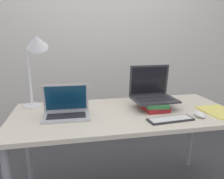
{
  "coord_description": "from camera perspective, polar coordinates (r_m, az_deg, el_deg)",
  "views": [
    {
      "loc": [
        -0.4,
        -1.15,
        1.31
      ],
      "look_at": [
        -0.1,
        0.38,
        0.93
      ],
      "focal_mm": 35.0,
      "sensor_mm": 36.0,
      "label": 1
    }
  ],
  "objects": [
    {
      "name": "wall_back",
      "position": [
        2.72,
        -2.87,
        14.36
      ],
      "size": [
        8.0,
        0.05,
        2.7
      ],
      "color": "silver",
      "rests_on": "ground_plane"
    },
    {
      "name": "desk",
      "position": [
        1.7,
        3.23,
        -8.18
      ],
      "size": [
        1.68,
        0.77,
        0.75
      ],
      "color": "beige",
      "rests_on": "ground_plane"
    },
    {
      "name": "laptop_left",
      "position": [
        1.61,
        -11.86,
        -5.24
      ],
      "size": [
        0.33,
        0.23,
        0.23
      ],
      "color": "#B2B2B7",
      "rests_on": "desk"
    },
    {
      "name": "book_stack",
      "position": [
        1.76,
        10.84,
        -3.99
      ],
      "size": [
        0.2,
        0.28,
        0.06
      ],
      "color": "maroon",
      "rests_on": "desk"
    },
    {
      "name": "laptop_on_books",
      "position": [
        1.79,
        10.52,
        -0.85
      ],
      "size": [
        0.35,
        0.27,
        0.27
      ],
      "color": "#333338",
      "rests_on": "book_stack"
    },
    {
      "name": "wireless_keyboard",
      "position": [
        1.56,
        15.03,
        -7.56
      ],
      "size": [
        0.33,
        0.13,
        0.01
      ],
      "color": "#28282D",
      "rests_on": "desk"
    },
    {
      "name": "mouse",
      "position": [
        1.69,
        21.89,
        -6.08
      ],
      "size": [
        0.07,
        0.11,
        0.03
      ],
      "color": "white",
      "rests_on": "desk"
    },
    {
      "name": "notepad",
      "position": [
        1.86,
        26.23,
        -5.18
      ],
      "size": [
        0.25,
        0.31,
        0.01
      ],
      "color": "#EFE066",
      "rests_on": "desk"
    },
    {
      "name": "desk_lamp",
      "position": [
        1.79,
        -19.26,
        9.55
      ],
      "size": [
        0.23,
        0.2,
        0.61
      ],
      "color": "white",
      "rests_on": "desk"
    }
  ]
}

